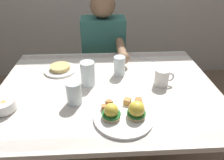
% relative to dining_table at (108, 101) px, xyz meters
% --- Properties ---
extents(dining_table, '(1.20, 0.90, 0.74)m').
position_rel_dining_table_xyz_m(dining_table, '(0.00, 0.00, 0.00)').
color(dining_table, silver).
rests_on(dining_table, ground_plane).
extents(eggs_benedict_plate, '(0.27, 0.27, 0.09)m').
position_rel_dining_table_xyz_m(eggs_benedict_plate, '(0.06, -0.26, 0.13)').
color(eggs_benedict_plate, white).
rests_on(eggs_benedict_plate, dining_table).
extents(fruit_bowl, '(0.12, 0.12, 0.06)m').
position_rel_dining_table_xyz_m(fruit_bowl, '(-0.49, -0.18, 0.14)').
color(fruit_bowl, white).
rests_on(fruit_bowl, dining_table).
extents(coffee_mug, '(0.11, 0.08, 0.09)m').
position_rel_dining_table_xyz_m(coffee_mug, '(0.30, -0.00, 0.16)').
color(coffee_mug, white).
rests_on(coffee_mug, dining_table).
extents(fork, '(0.14, 0.09, 0.00)m').
position_rel_dining_table_xyz_m(fork, '(0.27, 0.33, 0.11)').
color(fork, silver).
rests_on(fork, dining_table).
extents(water_glass_near, '(0.07, 0.07, 0.12)m').
position_rel_dining_table_xyz_m(water_glass_near, '(0.08, 0.13, 0.16)').
color(water_glass_near, silver).
rests_on(water_glass_near, dining_table).
extents(water_glass_far, '(0.07, 0.07, 0.12)m').
position_rel_dining_table_xyz_m(water_glass_far, '(-0.17, -0.14, 0.16)').
color(water_glass_far, silver).
rests_on(water_glass_far, dining_table).
extents(water_glass_extra, '(0.08, 0.08, 0.14)m').
position_rel_dining_table_xyz_m(water_glass_extra, '(-0.11, 0.03, 0.17)').
color(water_glass_extra, silver).
rests_on(water_glass_extra, dining_table).
extents(side_plate, '(0.20, 0.20, 0.04)m').
position_rel_dining_table_xyz_m(side_plate, '(-0.29, 0.19, 0.12)').
color(side_plate, white).
rests_on(side_plate, dining_table).
extents(diner_person, '(0.34, 0.54, 1.14)m').
position_rel_dining_table_xyz_m(diner_person, '(-0.01, 0.60, 0.02)').
color(diner_person, '#33333D').
rests_on(diner_person, ground_plane).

